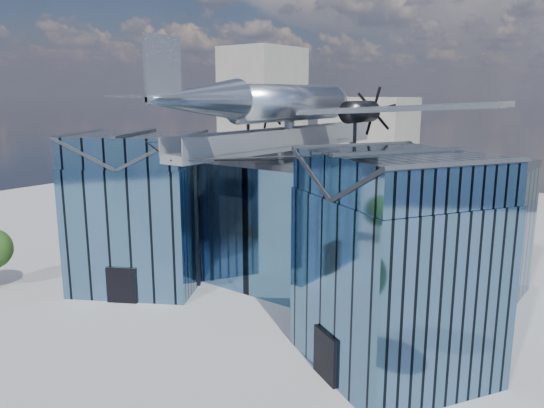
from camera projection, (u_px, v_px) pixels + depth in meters
The scene contains 4 objects.
ground_plane at pixel (254, 311), 36.32m from camera, with size 120.00×120.00×0.00m, color gray.
museum at pixel (303, 217), 39.70m from camera, with size 32.88×24.50×17.60m.
bg_towers at pixel (495, 128), 72.64m from camera, with size 77.00×24.50×26.00m.
tree_side_w at pixel (179, 205), 56.01m from camera, with size 3.11×3.11×4.57m.
Camera 1 is at (21.64, -26.29, 14.67)m, focal length 35.00 mm.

